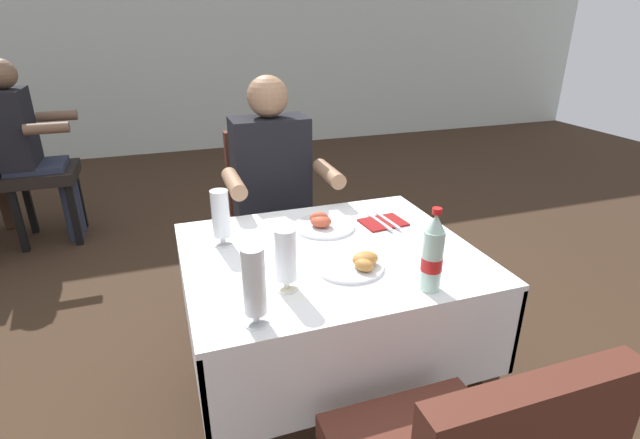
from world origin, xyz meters
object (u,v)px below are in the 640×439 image
Objects in this scene: chair_far_diner_seat at (275,215)px; plate_far_diner at (323,224)px; beer_glass_middle at (286,259)px; napkin_cutlery_set at (383,222)px; seated_diner_far at (274,194)px; background_patron at (28,143)px; plate_near_camera at (355,264)px; background_chair_right at (25,166)px; beer_glass_left at (254,286)px; beer_glass_right at (221,217)px; main_dining_table at (329,294)px; cola_bottle_primary at (433,255)px.

chair_far_diner_seat is 4.10× the size of plate_far_diner.
beer_glass_middle reaches higher than napkin_cutlery_set.
background_patron is at bearing 131.27° from seated_diner_far.
plate_near_camera is 0.23× the size of background_chair_right.
beer_glass_left reaches higher than beer_glass_right.
beer_glass_left is at bearing -106.10° from chair_far_diner_seat.
seated_diner_far is 0.86m from plate_near_camera.
napkin_cutlery_set is 0.15× the size of background_patron.
background_patron is at bearing 121.38° from main_dining_table.
seated_diner_far reaches higher than beer_glass_middle.
cola_bottle_primary is at bearing -59.30° from main_dining_table.
napkin_cutlery_set is at bearing -50.65° from background_chair_right.
beer_glass_left is at bearing -67.34° from background_chair_right.
plate_near_camera is (0.04, -0.96, 0.20)m from chair_far_diner_seat.
plate_far_diner is (0.07, -0.51, 0.05)m from seated_diner_far.
seated_diner_far is 6.35× the size of beer_glass_middle.
main_dining_table is at bearing -102.63° from plate_far_diner.
main_dining_table is 0.80× the size of seated_diner_far.
beer_glass_middle is 0.43m from cola_bottle_primary.
plate_far_diner is 0.24× the size of background_chair_right.
main_dining_table is 0.81m from chair_far_diner_seat.
background_patron is (-1.35, 2.22, 0.15)m from main_dining_table.
seated_diner_far reaches higher than background_chair_right.
beer_glass_middle is (-0.21, -0.20, 0.28)m from main_dining_table.
seated_diner_far is 1.00× the size of background_patron.
seated_diner_far reaches higher than chair_far_diner_seat.
beer_glass_middle is 2.71m from background_chair_right.
beer_glass_right is at bearing 178.79° from napkin_cutlery_set.
chair_far_diner_seat is at bearing 113.67° from napkin_cutlery_set.
cola_bottle_primary reaches higher than background_chair_right.
beer_glass_middle is at bearing -101.71° from chair_far_diner_seat.
plate_near_camera is at bearing -58.72° from background_chair_right.
beer_glass_middle is at bearing -144.30° from napkin_cutlery_set.
background_chair_right is (-1.40, 1.41, 0.00)m from chair_far_diner_seat.
background_chair_right is (-1.40, 2.22, -0.01)m from main_dining_table.
chair_far_diner_seat is at bearing 73.90° from beer_glass_left.
background_chair_right reaches higher than plate_far_diner.
background_patron is (-1.40, 2.03, -0.05)m from plate_far_diner.
background_chair_right is (-1.07, 2.56, -0.30)m from beer_glass_left.
beer_glass_left is 0.19m from beer_glass_middle.
beer_glass_middle is 0.16× the size of background_patron.
background_chair_right reaches higher than beer_glass_middle.
seated_diner_far is 2.01m from background_patron.
seated_diner_far is 2.05m from background_chair_right.
cola_bottle_primary reaches higher than beer_glass_left.
seated_diner_far reaches higher than beer_glass_left.
background_chair_right is at bearing 121.28° from plate_near_camera.
cola_bottle_primary is (0.22, -1.04, 0.14)m from seated_diner_far.
plate_near_camera is 0.40m from napkin_cutlery_set.
seated_diner_far reaches higher than cola_bottle_primary.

